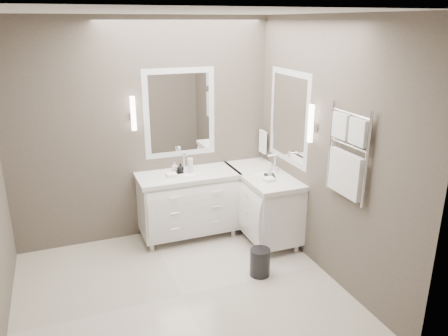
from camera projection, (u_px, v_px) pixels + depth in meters
name	position (u px, v px, depth m)	size (l,w,h in m)	color
floor	(182.00, 296.00, 4.40)	(3.20, 3.00, 0.01)	beige
ceiling	(171.00, 11.00, 3.53)	(3.20, 3.00, 0.01)	white
wall_back	(144.00, 132.00, 5.29)	(3.20, 0.01, 2.70)	#574E45
wall_front	(244.00, 244.00, 2.63)	(3.20, 0.01, 2.70)	#574E45
wall_right	(327.00, 151.00, 4.51)	(0.01, 3.00, 2.70)	#574E45
vanity_back	(188.00, 201.00, 5.48)	(1.24, 0.59, 0.97)	white
vanity_right	(262.00, 200.00, 5.49)	(0.59, 1.24, 0.97)	white
mirror_back	(180.00, 113.00, 5.37)	(0.90, 0.02, 1.10)	white
mirror_right	(289.00, 117.00, 5.15)	(0.02, 0.90, 1.10)	white
sconce_back	(133.00, 114.00, 5.10)	(0.06, 0.06, 0.40)	white
sconce_right	(311.00, 124.00, 4.60)	(0.06, 0.06, 0.40)	white
towel_bar_corner	(263.00, 141.00, 5.77)	(0.03, 0.22, 0.30)	white
towel_ladder	(347.00, 159.00, 4.13)	(0.06, 0.58, 0.90)	white
waste_bin	(260.00, 262.00, 4.72)	(0.22, 0.22, 0.31)	black
amenity_tray_back	(178.00, 172.00, 5.36)	(0.14, 0.11, 0.02)	black
amenity_tray_right	(270.00, 176.00, 5.23)	(0.12, 0.16, 0.02)	black
water_bottle	(190.00, 166.00, 5.32)	(0.07, 0.07, 0.19)	silver
soap_bottle_a	(175.00, 167.00, 5.35)	(0.05, 0.05, 0.12)	white
soap_bottle_b	(180.00, 168.00, 5.32)	(0.09, 0.09, 0.11)	black
soap_bottle_c	(270.00, 169.00, 5.20)	(0.06, 0.06, 0.15)	white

